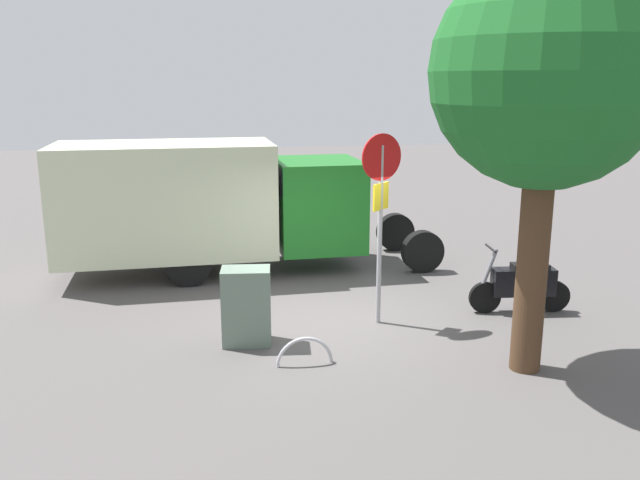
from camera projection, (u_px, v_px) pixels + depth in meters
The scene contains 7 objects.
ground_plane at pixel (326, 320), 11.41m from camera, with size 60.00×60.00×0.00m, color #514D4C.
box_truck_near at pixel (214, 200), 13.97m from camera, with size 8.08×2.57×2.77m.
motorcycle at pixel (522, 284), 11.69m from camera, with size 1.81×0.55×1.20m.
stop_sign at pixel (381, 199), 10.79m from camera, with size 0.71×0.33×3.20m.
street_tree at pixel (547, 76), 8.54m from camera, with size 3.07×3.07×5.67m.
utility_cabinet at pixel (246, 306), 10.29m from camera, with size 0.75×0.52×1.21m, color slate.
bike_rack_hoop at pixel (305, 364), 9.64m from camera, with size 0.85×0.85×0.05m, color #B7B7BC.
Camera 1 is at (1.71, 10.62, 4.04)m, focal length 37.19 mm.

